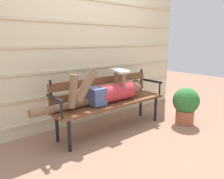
% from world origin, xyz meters
% --- Properties ---
extents(ground_plane, '(12.00, 12.00, 0.00)m').
position_xyz_m(ground_plane, '(0.00, 0.00, 0.00)').
color(ground_plane, '#936B56').
extents(house_siding, '(4.08, 0.08, 2.42)m').
position_xyz_m(house_siding, '(0.00, 0.79, 1.21)').
color(house_siding, beige).
rests_on(house_siding, ground).
extents(park_bench, '(1.78, 0.44, 0.82)m').
position_xyz_m(park_bench, '(-0.00, 0.26, 0.47)').
color(park_bench, brown).
rests_on(park_bench, ground).
extents(reclining_person, '(1.71, 0.26, 0.52)m').
position_xyz_m(reclining_person, '(-0.07, 0.20, 0.59)').
color(reclining_person, '#B72D38').
extents(potted_plant, '(0.41, 0.41, 0.58)m').
position_xyz_m(potted_plant, '(1.06, -0.34, 0.32)').
color(potted_plant, '#AD5B3D').
rests_on(potted_plant, ground).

